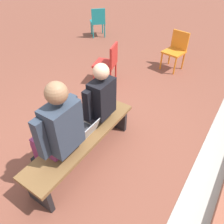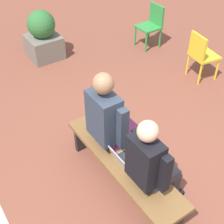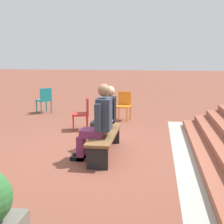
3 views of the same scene
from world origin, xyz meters
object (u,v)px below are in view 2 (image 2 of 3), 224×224
at_px(person_student, 152,164).
at_px(plastic_chair_near_bench_left, 152,23).
at_px(person_adult, 112,121).
at_px(bench, 123,165).
at_px(laptop, 125,160).
at_px(plastic_chair_by_pillar, 201,54).
at_px(planter, 43,36).

bearing_deg(person_student, plastic_chair_near_bench_left, -39.81).
bearing_deg(person_adult, bench, 167.30).
bearing_deg(laptop, plastic_chair_by_pillar, -63.68).
bearing_deg(laptop, bench, -11.70).
relative_size(plastic_chair_by_pillar, planter, 0.89).
xyz_separation_m(bench, person_student, (-0.40, -0.07, 0.35)).
xyz_separation_m(bench, laptop, (-0.06, 0.01, 0.15)).
bearing_deg(plastic_chair_by_pillar, person_student, 123.09).
height_order(bench, laptop, laptop).
relative_size(person_student, plastic_chair_near_bench_left, 1.56).
xyz_separation_m(person_adult, plastic_chair_near_bench_left, (2.29, -2.50, -0.27)).
distance_m(bench, person_student, 0.53).
bearing_deg(laptop, person_adult, -12.55).
height_order(plastic_chair_by_pillar, planter, planter).
relative_size(laptop, plastic_chair_near_bench_left, 0.38).
relative_size(person_student, plastic_chair_by_pillar, 1.56).
distance_m(bench, planter, 3.42).
xyz_separation_m(laptop, planter, (3.43, -0.56, -0.06)).
bearing_deg(plastic_chair_near_bench_left, person_student, 140.19).
relative_size(plastic_chair_by_pillar, plastic_chair_near_bench_left, 1.00).
bearing_deg(person_student, plastic_chair_by_pillar, -56.91).
distance_m(bench, plastic_chair_by_pillar, 2.75).
relative_size(person_student, laptop, 4.10).
distance_m(laptop, plastic_chair_near_bench_left, 3.71).
distance_m(person_student, person_adult, 0.72).
relative_size(plastic_chair_near_bench_left, planter, 0.89).
distance_m(person_student, plastic_chair_near_bench_left, 3.92).
xyz_separation_m(person_student, plastic_chair_by_pillar, (1.57, -2.42, -0.22)).
relative_size(person_adult, planter, 1.52).
relative_size(person_student, planter, 1.40).
bearing_deg(person_student, laptop, 12.84).
bearing_deg(person_adult, person_student, 179.47).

